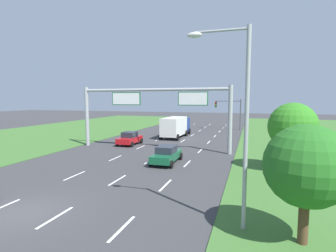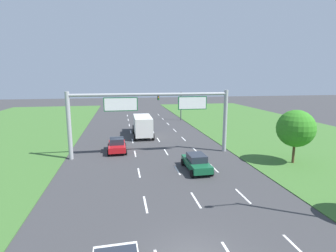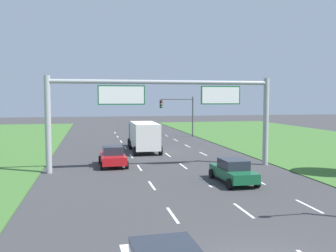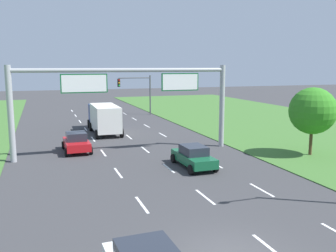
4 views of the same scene
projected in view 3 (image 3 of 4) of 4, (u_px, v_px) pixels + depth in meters
lane_dashes_inner_left at (145, 176)px, 26.09m from camera, size 0.14×68.40×0.01m
lane_dashes_inner_right at (193, 174)px, 26.79m from camera, size 0.14×68.40×0.01m
lane_dashes_slip at (239, 172)px, 27.50m from camera, size 0.14×68.40×0.01m
car_lead_silver at (233, 171)px, 23.86m from camera, size 2.05×4.31×1.52m
car_mid_lane at (113, 156)px, 29.69m from camera, size 2.18×3.98×1.60m
box_truck at (143, 135)px, 38.29m from camera, size 2.75×8.18×2.95m
sign_gantry at (165, 105)px, 28.29m from camera, size 17.24×0.44×7.00m
traffic_light_mast at (179, 109)px, 51.62m from camera, size 4.76×0.49×5.60m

